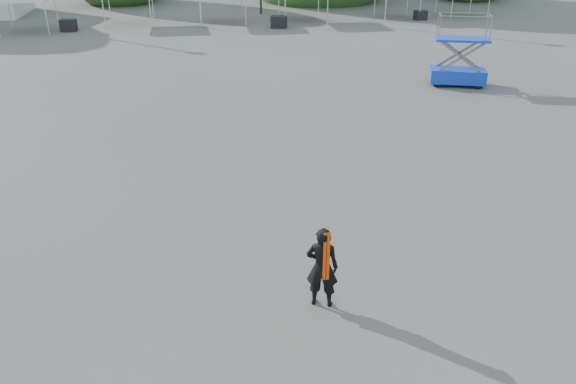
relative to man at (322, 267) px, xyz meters
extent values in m
plane|color=#474442|center=(0.09, 3.13, -0.83)|extent=(120.00, 120.00, 0.00)
cylinder|color=silver|center=(-10.88, 29.08, 0.17)|extent=(0.06, 0.06, 2.00)
cylinder|color=silver|center=(-13.79, 31.98, 0.17)|extent=(0.06, 0.06, 2.00)
cylinder|color=silver|center=(-10.88, 31.98, 0.17)|extent=(0.06, 0.06, 2.00)
cylinder|color=silver|center=(-7.68, 30.63, 0.17)|extent=(0.06, 0.06, 2.00)
cylinder|color=silver|center=(-4.73, 30.63, 0.17)|extent=(0.06, 0.06, 2.00)
cylinder|color=silver|center=(-7.68, 33.57, 0.17)|extent=(0.06, 0.06, 2.00)
cylinder|color=silver|center=(-4.73, 33.57, 0.17)|extent=(0.06, 0.06, 2.00)
cylinder|color=silver|center=(-1.47, 30.10, 0.17)|extent=(0.06, 0.06, 2.00)
cylinder|color=silver|center=(1.47, 30.10, 0.17)|extent=(0.06, 0.06, 2.00)
cylinder|color=silver|center=(-1.47, 33.04, 0.17)|extent=(0.06, 0.06, 2.00)
cylinder|color=silver|center=(1.47, 33.04, 0.17)|extent=(0.06, 0.06, 2.00)
cylinder|color=silver|center=(4.14, 30.13, 0.17)|extent=(0.06, 0.06, 2.00)
cylinder|color=silver|center=(7.05, 30.13, 0.17)|extent=(0.06, 0.06, 2.00)
cylinder|color=silver|center=(4.14, 33.04, 0.17)|extent=(0.06, 0.06, 2.00)
cylinder|color=silver|center=(7.05, 33.04, 0.17)|extent=(0.06, 0.06, 2.00)
cylinder|color=silver|center=(11.25, 30.41, 0.17)|extent=(0.06, 0.06, 2.00)
cylinder|color=silver|center=(13.77, 30.41, 0.17)|extent=(0.06, 0.06, 2.00)
cylinder|color=silver|center=(11.25, 32.93, 0.17)|extent=(0.06, 0.06, 2.00)
cylinder|color=silver|center=(13.77, 32.93, 0.17)|extent=(0.06, 0.06, 2.00)
cylinder|color=silver|center=(16.18, 30.51, 0.17)|extent=(0.06, 0.06, 2.00)
cylinder|color=silver|center=(18.97, 30.51, 0.17)|extent=(0.06, 0.06, 2.00)
imported|color=black|center=(0.00, 0.00, 0.00)|extent=(0.70, 0.57, 1.66)
cube|color=#E93904|center=(0.00, -0.16, 0.33)|extent=(0.13, 0.02, 0.99)
cube|color=#0E4CB6|center=(9.15, 14.10, -0.40)|extent=(2.56, 1.82, 0.58)
cube|color=#0E4CB6|center=(9.15, 14.10, 1.15)|extent=(2.46, 1.74, 0.10)
cylinder|color=black|center=(8.17, 13.91, -0.66)|extent=(0.38, 0.25, 0.35)
cylinder|color=black|center=(9.83, 13.38, -0.66)|extent=(0.38, 0.25, 0.35)
cylinder|color=black|center=(8.47, 14.83, -0.66)|extent=(0.38, 0.25, 0.35)
cylinder|color=black|center=(10.13, 14.30, -0.66)|extent=(0.38, 0.25, 0.35)
cube|color=black|center=(-9.90, 30.15, -0.46)|extent=(1.01, 0.81, 0.74)
cube|color=black|center=(3.56, 29.11, -0.45)|extent=(1.18, 1.04, 0.77)
cube|color=black|center=(13.95, 30.66, -0.51)|extent=(0.86, 0.68, 0.64)
camera|label=1|loc=(-2.04, -8.46, 5.84)|focal=35.00mm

